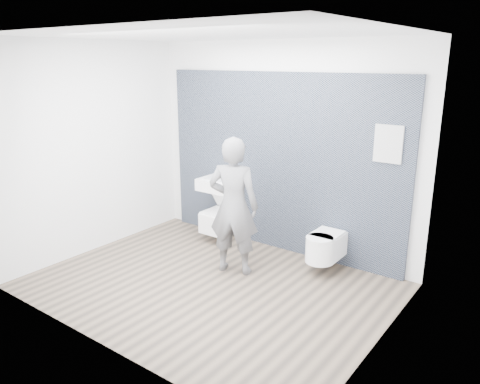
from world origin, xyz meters
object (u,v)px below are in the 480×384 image
Objects in this scene: toilet_rounded at (324,247)px; visitor at (234,206)px; washbasin at (219,184)px; toilet_square at (218,219)px.

visitor is (-0.90, -0.65, 0.52)m from toilet_rounded.
washbasin is 0.33× the size of visitor.
toilet_rounded is at bearing -163.27° from visitor.
visitor is at bearing -42.26° from washbasin.
washbasin is 0.91× the size of toilet_square.
toilet_square is (-0.00, -0.03, -0.52)m from washbasin.
toilet_rounded is at bearing -3.01° from washbasin.
washbasin is at bearing 90.00° from toilet_square.
toilet_square is at bearing -60.20° from visitor.
toilet_square is at bearing -90.00° from washbasin.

